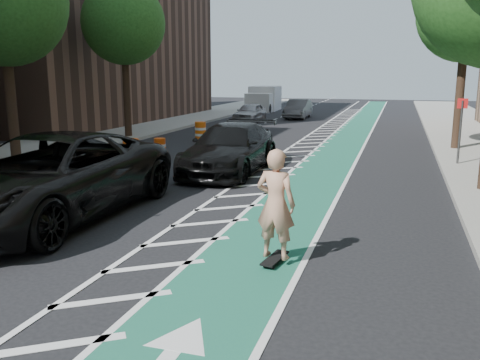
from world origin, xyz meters
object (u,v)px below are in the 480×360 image
at_px(barrel_a, 131,153).
at_px(skateboarder, 276,204).
at_px(suv_near, 49,177).
at_px(suv_far, 230,148).

bearing_deg(barrel_a, skateboarder, -47.23).
bearing_deg(barrel_a, suv_near, -76.58).
height_order(suv_far, barrel_a, suv_far).
relative_size(suv_far, barrel_a, 5.63).
relative_size(skateboarder, suv_far, 0.35).
height_order(skateboarder, barrel_a, skateboarder).
distance_m(suv_far, barrel_a, 3.82).
distance_m(suv_near, barrel_a, 6.82).
bearing_deg(suv_far, barrel_a, -179.24).
bearing_deg(skateboarder, suv_near, -4.10).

